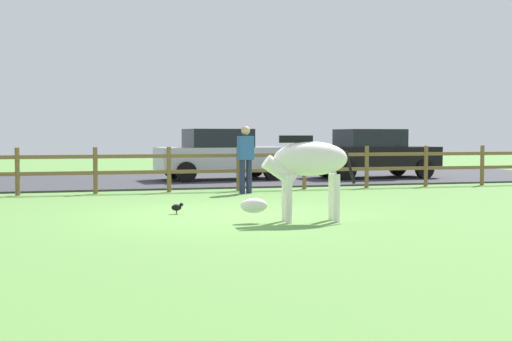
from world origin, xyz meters
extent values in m
plane|color=#5B8C42|center=(0.00, 0.00, 0.00)|extent=(60.00, 60.00, 0.00)
cube|color=#38383D|center=(0.00, 9.30, 0.03)|extent=(28.00, 7.40, 0.05)
cylinder|color=brown|center=(-3.88, 5.00, 0.56)|extent=(0.11, 0.11, 1.13)
cylinder|color=brown|center=(-2.10, 5.00, 0.56)|extent=(0.11, 0.11, 1.13)
cylinder|color=brown|center=(-0.31, 5.00, 0.56)|extent=(0.11, 0.11, 1.13)
cylinder|color=brown|center=(1.47, 5.00, 0.56)|extent=(0.11, 0.11, 1.13)
cylinder|color=brown|center=(3.25, 5.00, 0.56)|extent=(0.11, 0.11, 1.13)
cylinder|color=brown|center=(5.03, 5.00, 0.56)|extent=(0.11, 0.11, 1.13)
cylinder|color=brown|center=(6.81, 5.00, 0.56)|extent=(0.11, 0.11, 1.13)
cylinder|color=brown|center=(8.59, 5.00, 0.56)|extent=(0.11, 0.11, 1.13)
cube|color=brown|center=(-0.31, 5.00, 0.51)|extent=(21.37, 0.06, 0.09)
cube|color=brown|center=(-0.31, 5.00, 0.90)|extent=(21.37, 0.06, 0.09)
ellipsoid|color=white|center=(1.16, -1.25, 1.03)|extent=(1.28, 0.58, 0.56)
cylinder|color=white|center=(0.75, -1.36, 0.39)|extent=(0.11, 0.11, 0.78)
cylinder|color=white|center=(0.77, -1.08, 0.39)|extent=(0.11, 0.11, 0.78)
cylinder|color=white|center=(1.55, -1.43, 0.39)|extent=(0.11, 0.11, 0.78)
cylinder|color=white|center=(1.57, -1.15, 0.39)|extent=(0.11, 0.11, 0.78)
cylinder|color=white|center=(0.63, -1.21, 0.84)|extent=(0.61, 0.29, 0.51)
ellipsoid|color=white|center=(0.21, -1.18, 0.28)|extent=(0.46, 0.24, 0.24)
cube|color=black|center=(0.91, -1.23, 1.35)|extent=(0.56, 0.09, 0.12)
cylinder|color=black|center=(1.83, -1.31, 0.88)|extent=(0.19, 0.07, 0.54)
cylinder|color=black|center=(-0.82, 0.36, 0.03)|extent=(0.01, 0.01, 0.06)
cylinder|color=black|center=(-0.82, 0.32, 0.03)|extent=(0.01, 0.01, 0.06)
ellipsoid|color=black|center=(-0.82, 0.34, 0.12)|extent=(0.18, 0.10, 0.12)
sphere|color=black|center=(-0.73, 0.34, 0.17)|extent=(0.07, 0.07, 0.07)
cube|color=black|center=(6.70, 8.11, 0.70)|extent=(4.06, 1.85, 0.70)
cube|color=black|center=(6.55, 8.10, 1.33)|extent=(1.96, 1.63, 0.56)
cylinder|color=black|center=(8.01, 9.00, 0.35)|extent=(0.61, 0.20, 0.60)
cylinder|color=black|center=(8.08, 7.31, 0.35)|extent=(0.61, 0.20, 0.60)
cylinder|color=black|center=(5.31, 8.90, 0.35)|extent=(0.61, 0.20, 0.60)
cylinder|color=black|center=(5.38, 7.21, 0.35)|extent=(0.61, 0.20, 0.60)
cube|color=#B7BABF|center=(1.82, 8.55, 0.70)|extent=(4.12, 2.00, 0.70)
cube|color=black|center=(1.67, 8.54, 1.33)|extent=(2.01, 1.70, 0.56)
cylinder|color=black|center=(3.10, 9.50, 0.35)|extent=(0.61, 0.23, 0.60)
cylinder|color=black|center=(3.23, 7.81, 0.35)|extent=(0.61, 0.23, 0.60)
cylinder|color=black|center=(0.41, 9.30, 0.35)|extent=(0.61, 0.23, 0.60)
cylinder|color=black|center=(0.54, 7.60, 0.35)|extent=(0.61, 0.23, 0.60)
cylinder|color=#232847|center=(1.35, 4.13, 0.41)|extent=(0.14, 0.14, 0.82)
cylinder|color=#232847|center=(1.52, 4.16, 0.41)|extent=(0.14, 0.14, 0.82)
cube|color=#2D569E|center=(1.43, 4.14, 1.11)|extent=(0.39, 0.27, 0.58)
sphere|color=tan|center=(1.43, 4.14, 1.53)|extent=(0.22, 0.22, 0.22)
camera|label=1|loc=(-2.55, -11.47, 1.41)|focal=46.62mm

